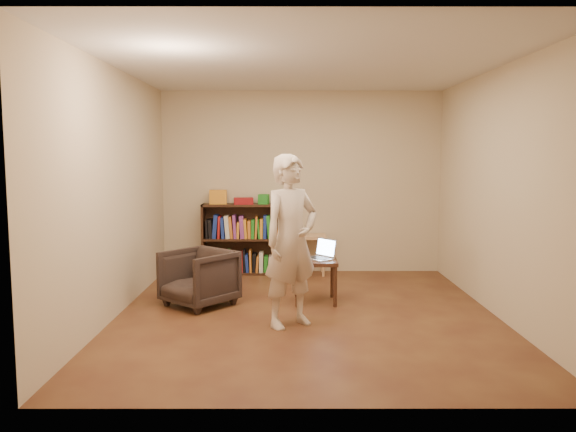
{
  "coord_description": "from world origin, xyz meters",
  "views": [
    {
      "loc": [
        -0.2,
        -5.84,
        1.68
      ],
      "look_at": [
        -0.2,
        0.35,
        1.02
      ],
      "focal_mm": 35.0,
      "sensor_mm": 36.0,
      "label": 1
    }
  ],
  "objects_px": {
    "bookshelf": "(245,243)",
    "armchair": "(199,278)",
    "side_table": "(315,267)",
    "laptop": "(321,254)",
    "stool": "(312,243)",
    "person": "(291,241)"
  },
  "relations": [
    {
      "from": "stool",
      "to": "laptop",
      "type": "relative_size",
      "value": 1.38
    },
    {
      "from": "stool",
      "to": "side_table",
      "type": "bearing_deg",
      "value": -91.05
    },
    {
      "from": "stool",
      "to": "bookshelf",
      "type": "bearing_deg",
      "value": 176.19
    },
    {
      "from": "bookshelf",
      "to": "laptop",
      "type": "bearing_deg",
      "value": -57.16
    },
    {
      "from": "bookshelf",
      "to": "side_table",
      "type": "distance_m",
      "value": 1.85
    },
    {
      "from": "armchair",
      "to": "side_table",
      "type": "distance_m",
      "value": 1.33
    },
    {
      "from": "bookshelf",
      "to": "armchair",
      "type": "height_order",
      "value": "bookshelf"
    },
    {
      "from": "side_table",
      "to": "laptop",
      "type": "height_order",
      "value": "laptop"
    },
    {
      "from": "stool",
      "to": "laptop",
      "type": "bearing_deg",
      "value": -88.39
    },
    {
      "from": "laptop",
      "to": "person",
      "type": "distance_m",
      "value": 1.04
    },
    {
      "from": "armchair",
      "to": "laptop",
      "type": "height_order",
      "value": "laptop"
    },
    {
      "from": "stool",
      "to": "armchair",
      "type": "distance_m",
      "value": 2.15
    },
    {
      "from": "bookshelf",
      "to": "person",
      "type": "height_order",
      "value": "person"
    },
    {
      "from": "armchair",
      "to": "laptop",
      "type": "distance_m",
      "value": 1.42
    },
    {
      "from": "bookshelf",
      "to": "side_table",
      "type": "relative_size",
      "value": 2.41
    },
    {
      "from": "bookshelf",
      "to": "stool",
      "type": "xyz_separation_m",
      "value": [
        0.96,
        -0.06,
        0.01
      ]
    },
    {
      "from": "bookshelf",
      "to": "stool",
      "type": "height_order",
      "value": "bookshelf"
    },
    {
      "from": "armchair",
      "to": "side_table",
      "type": "bearing_deg",
      "value": 47.34
    },
    {
      "from": "stool",
      "to": "side_table",
      "type": "height_order",
      "value": "stool"
    },
    {
      "from": "bookshelf",
      "to": "stool",
      "type": "distance_m",
      "value": 0.96
    },
    {
      "from": "armchair",
      "to": "person",
      "type": "distance_m",
      "value": 1.38
    },
    {
      "from": "bookshelf",
      "to": "laptop",
      "type": "xyz_separation_m",
      "value": [
        1.0,
        -1.56,
        0.12
      ]
    }
  ]
}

